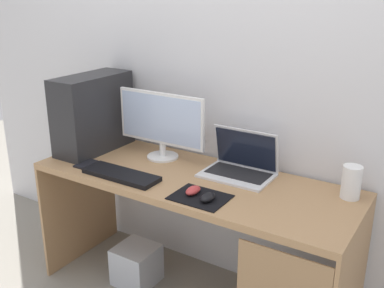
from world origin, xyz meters
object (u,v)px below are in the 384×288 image
Objects in this scene: pc_tower at (93,113)px; mouse_right at (208,197)px; mouse_left at (193,190)px; laptop at (240,166)px; cell_phone at (86,164)px; speaker at (351,182)px; keyboard at (121,175)px; subwoofer at (137,265)px; monitor at (161,123)px.

mouse_right is at bearing -14.86° from pc_tower.
mouse_left and mouse_right have the same top height.
cell_phone is (-0.77, -0.33, -0.04)m from laptop.
mouse_right is (0.10, -0.02, 0.00)m from mouse_left.
speaker is 1.12m from keyboard.
speaker reaches higher than mouse_right.
subwoofer is at bearing 24.77° from cell_phone.
monitor is 0.55m from mouse_left.
keyboard is 0.64m from subwoofer.
keyboard is (0.41, -0.24, -0.21)m from pc_tower.
speaker is 0.66m from mouse_right.
monitor is at bearing 12.28° from pc_tower.
cell_phone is at bearing 174.90° from keyboard.
speaker reaches higher than mouse_left.
keyboard is 4.38× the size of mouse_right.
mouse_left is (0.41, -0.31, -0.18)m from monitor.
keyboard is (-0.50, -0.36, -0.03)m from laptop.
cell_phone is (0.13, -0.22, -0.22)m from pc_tower.
laptop is (0.90, 0.12, -0.18)m from pc_tower.
mouse_right is at bearing -14.74° from mouse_left.
pc_tower reaches higher than laptop.
speaker is at bearing 35.83° from mouse_right.
speaker is (0.56, 0.03, 0.03)m from laptop.
keyboard is at bearing -5.10° from cell_phone.
laptop is at bearing 22.61° from subwoofer.
monitor is (0.42, 0.09, -0.02)m from pc_tower.
mouse_right is 0.79m from cell_phone.
monitor is 1.05m from speaker.
speaker is at bearing 29.83° from mouse_left.
keyboard is 4.38× the size of mouse_left.
speaker is 1.63× the size of mouse_left.
laptop is (0.48, 0.02, -0.16)m from monitor.
monitor is 5.78× the size of mouse_left.
cell_phone is at bearing 179.64° from mouse_left.
mouse_right is at bearing -33.89° from monitor.
speaker reaches higher than cell_phone.
keyboard is 0.42m from mouse_left.
pc_tower is 3.77× the size of cell_phone.
subwoofer is at bearing -105.31° from monitor.
keyboard is at bearing -30.62° from pc_tower.
cell_phone is at bearing -164.95° from speaker.
laptop reaches higher than cell_phone.
keyboard is at bearing -92.87° from monitor.
mouse_left is (0.42, 0.02, 0.01)m from keyboard.
monitor is 3.54× the size of speaker.
laptop reaches higher than keyboard.
cell_phone is at bearing 177.88° from mouse_right.
laptop is 3.74× the size of mouse_right.
monitor reaches higher than mouse_left.
speaker reaches higher than subwoofer.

